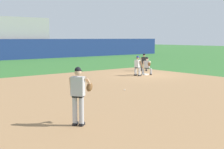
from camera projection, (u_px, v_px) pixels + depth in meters
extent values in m
plane|color=#336B2D|center=(145.00, 75.00, 23.18)|extent=(160.00, 160.00, 0.00)
cube|color=#9E754C|center=(125.00, 90.00, 16.49)|extent=(18.00, 18.00, 0.01)
cube|color=white|center=(145.00, 74.00, 23.17)|extent=(0.38, 0.38, 0.09)
sphere|color=white|center=(125.00, 90.00, 16.36)|extent=(0.07, 0.07, 0.07)
cube|color=black|center=(76.00, 124.00, 9.85)|extent=(0.27, 0.24, 0.09)
cylinder|color=#B2B2B7|center=(75.00, 110.00, 9.76)|extent=(0.15, 0.15, 0.84)
cube|color=black|center=(82.00, 124.00, 9.80)|extent=(0.27, 0.24, 0.09)
cylinder|color=#B2B2B7|center=(81.00, 110.00, 9.71)|extent=(0.15, 0.15, 0.84)
cube|color=black|center=(78.00, 96.00, 9.68)|extent=(0.36, 0.39, 0.06)
cube|color=#B2B2B7|center=(78.00, 86.00, 9.65)|extent=(0.43, 0.46, 0.60)
sphere|color=tan|center=(78.00, 72.00, 9.61)|extent=(0.21, 0.21, 0.21)
sphere|color=black|center=(78.00, 70.00, 9.61)|extent=(0.20, 0.20, 0.20)
cube|color=black|center=(79.00, 71.00, 9.70)|extent=(0.19, 0.20, 0.02)
cylinder|color=tan|center=(71.00, 86.00, 9.78)|extent=(0.21, 0.18, 0.59)
cylinder|color=tan|center=(89.00, 82.00, 9.86)|extent=(0.48, 0.39, 0.41)
ellipsoid|color=brown|center=(89.00, 87.00, 9.96)|extent=(0.36, 0.34, 0.34)
cube|color=black|center=(151.00, 74.00, 23.24)|extent=(0.27, 0.24, 0.09)
cylinder|color=#B2B2B7|center=(151.00, 71.00, 23.25)|extent=(0.15, 0.15, 0.40)
cube|color=black|center=(143.00, 74.00, 23.40)|extent=(0.27, 0.24, 0.09)
cylinder|color=#B2B2B7|center=(143.00, 71.00, 23.41)|extent=(0.15, 0.15, 0.40)
cube|color=black|center=(147.00, 68.00, 23.31)|extent=(0.36, 0.39, 0.06)
cube|color=#B2B2B7|center=(147.00, 64.00, 23.27)|extent=(0.43, 0.46, 0.52)
sphere|color=#DBB28E|center=(147.00, 59.00, 23.21)|extent=(0.21, 0.21, 0.21)
sphere|color=black|center=(147.00, 58.00, 23.20)|extent=(0.20, 0.20, 0.20)
cube|color=black|center=(147.00, 59.00, 23.12)|extent=(0.19, 0.20, 0.02)
cylinder|color=#DBB28E|center=(150.00, 63.00, 22.79)|extent=(0.52, 0.42, 0.24)
cylinder|color=#DBB28E|center=(144.00, 65.00, 23.25)|extent=(0.24, 0.21, 0.58)
ellipsoid|color=brown|center=(149.00, 64.00, 22.60)|extent=(0.29, 0.29, 0.35)
cube|color=black|center=(136.00, 75.00, 22.82)|extent=(0.26, 0.12, 0.09)
cylinder|color=white|center=(135.00, 71.00, 22.76)|extent=(0.15, 0.15, 0.50)
cube|color=black|center=(140.00, 75.00, 22.52)|extent=(0.26, 0.12, 0.09)
cylinder|color=white|center=(139.00, 72.00, 22.46)|extent=(0.15, 0.15, 0.50)
cube|color=black|center=(137.00, 68.00, 22.58)|extent=(0.21, 0.35, 0.06)
cube|color=white|center=(137.00, 64.00, 22.55)|extent=(0.25, 0.41, 0.54)
sphere|color=#9E7051|center=(138.00, 58.00, 22.51)|extent=(0.21, 0.21, 0.21)
sphere|color=navy|center=(138.00, 57.00, 22.50)|extent=(0.20, 0.20, 0.20)
cube|color=navy|center=(139.00, 57.00, 22.56)|extent=(0.11, 0.17, 0.02)
cylinder|color=#9E7051|center=(136.00, 64.00, 22.83)|extent=(0.33, 0.10, 0.56)
cylinder|color=#9E7051|center=(141.00, 64.00, 22.46)|extent=(0.33, 0.10, 0.56)
cube|color=black|center=(146.00, 70.00, 25.94)|extent=(0.27, 0.25, 0.09)
cylinder|color=#515154|center=(146.00, 67.00, 25.95)|extent=(0.15, 0.15, 0.50)
cube|color=black|center=(142.00, 70.00, 26.03)|extent=(0.27, 0.25, 0.09)
cylinder|color=#515154|center=(142.00, 67.00, 26.04)|extent=(0.15, 0.15, 0.50)
cube|color=black|center=(144.00, 64.00, 25.96)|extent=(0.37, 0.39, 0.06)
cube|color=#232326|center=(144.00, 60.00, 25.93)|extent=(0.44, 0.46, 0.54)
sphere|color=#DBB28E|center=(144.00, 56.00, 25.86)|extent=(0.21, 0.21, 0.21)
sphere|color=black|center=(144.00, 55.00, 25.85)|extent=(0.20, 0.20, 0.20)
cube|color=black|center=(144.00, 55.00, 25.77)|extent=(0.19, 0.20, 0.02)
cylinder|color=#DBB28E|center=(147.00, 61.00, 25.73)|extent=(0.31, 0.27, 0.56)
cylinder|color=#DBB28E|center=(141.00, 61.00, 25.84)|extent=(0.31, 0.27, 0.56)
cube|color=navy|center=(24.00, 49.00, 40.05)|extent=(48.00, 0.50, 2.60)
cube|color=gray|center=(14.00, 38.00, 42.46)|extent=(8.17, 5.05, 5.45)
cube|color=gray|center=(19.00, 38.00, 41.14)|extent=(7.77, 0.85, 0.06)
cube|color=#236038|center=(3.00, 36.00, 39.66)|extent=(0.47, 0.20, 0.44)
cube|color=#236038|center=(8.00, 36.00, 40.04)|extent=(0.47, 0.20, 0.44)
cube|color=#236038|center=(12.00, 36.00, 40.42)|extent=(0.47, 0.20, 0.44)
cube|color=#236038|center=(17.00, 36.00, 40.81)|extent=(0.47, 0.20, 0.44)
cube|color=#236038|center=(21.00, 36.00, 41.19)|extent=(0.47, 0.20, 0.44)
cube|color=#236038|center=(26.00, 36.00, 41.57)|extent=(0.47, 0.20, 0.44)
cube|color=#236038|center=(30.00, 36.00, 41.95)|extent=(0.47, 0.20, 0.44)
cube|color=#236038|center=(34.00, 36.00, 42.34)|extent=(0.47, 0.20, 0.44)
cube|color=#236038|center=(39.00, 36.00, 42.72)|extent=(0.47, 0.20, 0.44)
cube|color=#236038|center=(43.00, 36.00, 43.10)|extent=(0.47, 0.20, 0.44)
cube|color=gray|center=(16.00, 34.00, 41.73)|extent=(7.77, 0.85, 0.06)
cube|color=#236038|center=(0.00, 32.00, 40.25)|extent=(0.47, 0.20, 0.44)
cube|color=#236038|center=(5.00, 32.00, 40.63)|extent=(0.47, 0.20, 0.44)
cube|color=#236038|center=(10.00, 32.00, 41.02)|extent=(0.47, 0.20, 0.44)
cube|color=#236038|center=(14.00, 32.00, 41.40)|extent=(0.47, 0.20, 0.44)
cube|color=#236038|center=(19.00, 32.00, 41.78)|extent=(0.47, 0.20, 0.44)
cube|color=#236038|center=(23.00, 32.00, 42.16)|extent=(0.47, 0.20, 0.44)
cube|color=#236038|center=(27.00, 32.00, 42.55)|extent=(0.47, 0.20, 0.44)
cube|color=#236038|center=(32.00, 32.00, 42.93)|extent=(0.47, 0.20, 0.44)
cube|color=#236038|center=(36.00, 32.00, 43.31)|extent=(0.47, 0.20, 0.44)
cube|color=#236038|center=(40.00, 33.00, 43.69)|extent=(0.47, 0.20, 0.44)
cube|color=gray|center=(13.00, 30.00, 42.33)|extent=(7.77, 0.85, 0.06)
cube|color=#236038|center=(3.00, 28.00, 41.23)|extent=(0.47, 0.20, 0.44)
cube|color=#236038|center=(7.00, 28.00, 41.61)|extent=(0.47, 0.20, 0.44)
cube|color=#236038|center=(12.00, 28.00, 41.99)|extent=(0.47, 0.20, 0.44)
cube|color=#236038|center=(16.00, 28.00, 42.37)|extent=(0.47, 0.20, 0.44)
cube|color=#236038|center=(20.00, 28.00, 42.76)|extent=(0.47, 0.20, 0.44)
cube|color=#236038|center=(25.00, 28.00, 43.14)|extent=(0.47, 0.20, 0.44)
cube|color=#236038|center=(29.00, 29.00, 43.52)|extent=(0.47, 0.20, 0.44)
cube|color=#236038|center=(33.00, 29.00, 43.90)|extent=(0.47, 0.20, 0.44)
cube|color=#236038|center=(37.00, 29.00, 44.29)|extent=(0.47, 0.20, 0.44)
cube|color=gray|center=(11.00, 26.00, 42.92)|extent=(7.77, 0.85, 0.06)
cube|color=#236038|center=(0.00, 24.00, 41.82)|extent=(0.47, 0.20, 0.44)
cube|color=#236038|center=(5.00, 24.00, 42.20)|extent=(0.47, 0.20, 0.44)
cube|color=#236038|center=(9.00, 24.00, 42.59)|extent=(0.47, 0.20, 0.44)
cube|color=#236038|center=(14.00, 24.00, 42.97)|extent=(0.47, 0.20, 0.44)
cube|color=#236038|center=(18.00, 25.00, 43.35)|extent=(0.47, 0.20, 0.44)
cube|color=#236038|center=(22.00, 25.00, 43.73)|extent=(0.47, 0.20, 0.44)
cube|color=#236038|center=(26.00, 25.00, 44.12)|extent=(0.47, 0.20, 0.44)
cube|color=#236038|center=(30.00, 25.00, 44.50)|extent=(0.47, 0.20, 0.44)
cube|color=#236038|center=(34.00, 25.00, 44.88)|extent=(0.47, 0.20, 0.44)
cube|color=gray|center=(9.00, 22.00, 43.51)|extent=(7.77, 0.85, 0.06)
cube|color=#236038|center=(2.00, 20.00, 42.80)|extent=(0.47, 0.20, 0.44)
cube|color=#236038|center=(7.00, 20.00, 43.18)|extent=(0.47, 0.20, 0.44)
cube|color=#236038|center=(11.00, 21.00, 43.56)|extent=(0.47, 0.20, 0.44)
cube|color=#236038|center=(15.00, 21.00, 43.94)|extent=(0.47, 0.20, 0.44)
cube|color=#236038|center=(20.00, 21.00, 44.33)|extent=(0.47, 0.20, 0.44)
cube|color=#236038|center=(24.00, 21.00, 44.71)|extent=(0.47, 0.20, 0.44)
cube|color=#236038|center=(28.00, 21.00, 45.09)|extent=(0.47, 0.20, 0.44)
cube|color=#236038|center=(32.00, 21.00, 45.47)|extent=(0.47, 0.20, 0.44)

